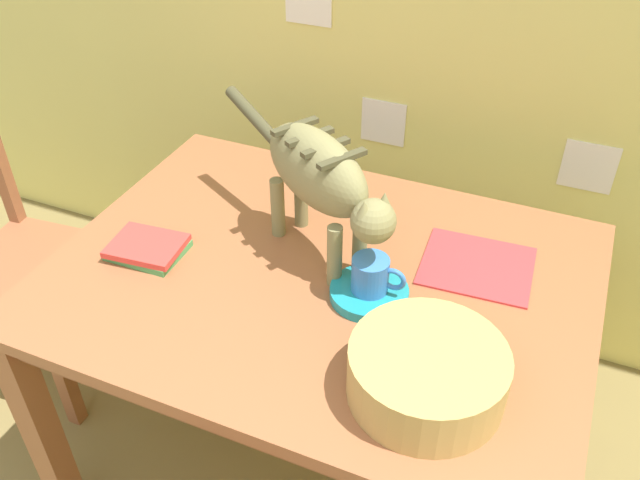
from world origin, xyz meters
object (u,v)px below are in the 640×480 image
at_px(wooden_chair_far, 19,261).
at_px(cat, 321,177).
at_px(dining_table, 320,298).
at_px(coffee_mug, 372,275).
at_px(magazine, 477,266).
at_px(book_stack, 147,248).
at_px(wicker_basket, 427,372).
at_px(saucer_bowl, 369,293).

bearing_deg(wooden_chair_far, cat, 89.45).
height_order(dining_table, coffee_mug, coffee_mug).
bearing_deg(dining_table, magazine, 26.21).
bearing_deg(book_stack, cat, 22.32).
relative_size(dining_table, book_stack, 6.85).
distance_m(cat, wooden_chair_far, 1.14).
xyz_separation_m(dining_table, book_stack, (-0.43, -0.10, 0.10)).
relative_size(dining_table, wicker_basket, 4.16).
relative_size(saucer_bowl, wooden_chair_far, 0.19).
bearing_deg(cat, coffee_mug, 90.52).
height_order(dining_table, saucer_bowl, saucer_bowl).
distance_m(cat, magazine, 0.45).
bearing_deg(wicker_basket, coffee_mug, 130.99).
bearing_deg(cat, wooden_chair_far, -54.25).
bearing_deg(cat, saucer_bowl, 90.00).
bearing_deg(book_stack, coffee_mug, 6.44).
relative_size(dining_table, saucer_bowl, 7.08).
xyz_separation_m(cat, book_stack, (-0.40, -0.17, -0.21)).
distance_m(magazine, book_stack, 0.83).
relative_size(cat, wooden_chair_far, 0.61).
bearing_deg(saucer_bowl, coffee_mug, 0.00).
height_order(coffee_mug, magazine, coffee_mug).
bearing_deg(cat, book_stack, -36.34).
distance_m(dining_table, magazine, 0.40).
distance_m(cat, coffee_mug, 0.26).
height_order(saucer_bowl, wooden_chair_far, wooden_chair_far).
bearing_deg(dining_table, cat, 112.02).
distance_m(wicker_basket, wooden_chair_far, 1.44).
relative_size(coffee_mug, book_stack, 0.67).
bearing_deg(saucer_bowl, wooden_chair_far, 178.85).
xyz_separation_m(dining_table, coffee_mug, (0.14, -0.04, 0.15)).
bearing_deg(coffee_mug, dining_table, 165.60).
distance_m(dining_table, wicker_basket, 0.45).
height_order(cat, saucer_bowl, cat).
distance_m(coffee_mug, wooden_chair_far, 1.23).
height_order(dining_table, wooden_chair_far, wooden_chair_far).
bearing_deg(coffee_mug, wicker_basket, -49.01).
height_order(dining_table, cat, cat).
relative_size(coffee_mug, magazine, 0.48).
bearing_deg(saucer_bowl, book_stack, -173.52).
relative_size(cat, magazine, 2.17).
bearing_deg(wooden_chair_far, magazine, 92.67).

